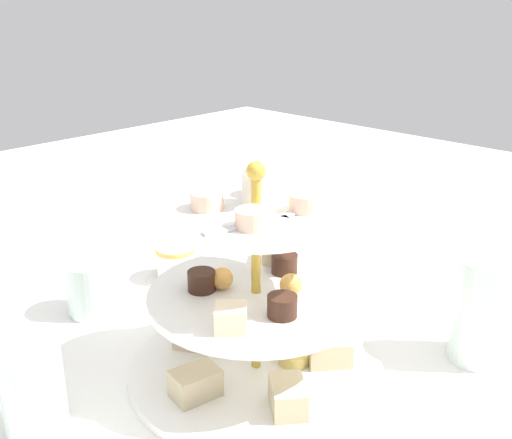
{
  "coord_description": "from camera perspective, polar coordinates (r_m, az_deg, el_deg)",
  "views": [
    {
      "loc": [
        -0.42,
        -0.41,
        0.4
      ],
      "look_at": [
        0.0,
        0.0,
        0.18
      ],
      "focal_mm": 43.24,
      "sensor_mm": 36.0,
      "label": 1
    }
  ],
  "objects": [
    {
      "name": "ground_plane",
      "position": [
        0.71,
        0.0,
        -14.05
      ],
      "size": [
        2.4,
        2.4,
        0.0
      ],
      "primitive_type": "plane",
      "color": "white"
    },
    {
      "name": "water_glass_tall_right",
      "position": [
        0.75,
        20.18,
        -7.83
      ],
      "size": [
        0.07,
        0.07,
        0.13
      ],
      "primitive_type": "cylinder",
      "color": "silver",
      "rests_on": "ground_plane"
    },
    {
      "name": "butter_knife_right",
      "position": [
        0.97,
        6.22,
        -4.13
      ],
      "size": [
        0.1,
        0.15,
        0.0
      ],
      "primitive_type": "cube",
      "rotation": [
        0.0,
        0.0,
        8.37
      ],
      "color": "silver",
      "rests_on": "ground_plane"
    },
    {
      "name": "tiered_serving_stand",
      "position": [
        0.67,
        0.04,
        -8.55
      ],
      "size": [
        0.28,
        0.28,
        0.25
      ],
      "color": "white",
      "rests_on": "ground_plane"
    },
    {
      "name": "water_glass_short_left",
      "position": [
        0.85,
        -15.0,
        -6.1
      ],
      "size": [
        0.06,
        0.06,
        0.07
      ],
      "primitive_type": "cylinder",
      "color": "silver",
      "rests_on": "ground_plane"
    },
    {
      "name": "teacup_with_saucer",
      "position": [
        0.92,
        -7.45,
        -4.03
      ],
      "size": [
        0.09,
        0.09,
        0.05
      ],
      "color": "white",
      "rests_on": "ground_plane"
    },
    {
      "name": "water_glass_mid_back",
      "position": [
        0.65,
        -19.92,
        -14.85
      ],
      "size": [
        0.06,
        0.06,
        0.09
      ],
      "primitive_type": "cylinder",
      "color": "silver",
      "rests_on": "ground_plane"
    }
  ]
}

